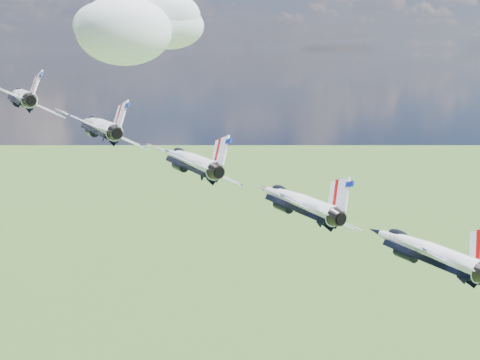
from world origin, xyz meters
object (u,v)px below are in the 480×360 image
object	(u,v)px
jet_0	(21,96)
jet_1	(99,126)
jet_3	(295,201)
jet_4	(422,250)
jet_2	(189,161)

from	to	relation	value
jet_0	jet_1	xyz separation A→B (m)	(8.91, -9.49, -3.10)
jet_1	jet_3	bearing A→B (deg)	-56.70
jet_1	jet_4	world-z (taller)	jet_1
jet_1	jet_2	distance (m)	13.38
jet_0	jet_1	bearing A→B (deg)	-56.70
jet_1	jet_2	bearing A→B (deg)	-56.70
jet_3	jet_2	bearing A→B (deg)	123.30
jet_3	jet_4	world-z (taller)	jet_3
jet_1	jet_3	distance (m)	26.76
jet_3	jet_0	bearing A→B (deg)	123.30
jet_2	jet_3	world-z (taller)	jet_2
jet_1	jet_3	world-z (taller)	jet_1
jet_1	jet_4	bearing A→B (deg)	-56.70
jet_3	jet_1	bearing A→B (deg)	123.30
jet_0	jet_3	size ratio (longest dim) A/B	1.00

